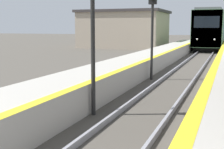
{
  "coord_description": "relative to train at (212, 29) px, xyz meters",
  "views": [
    {
      "loc": [
        2.21,
        -1.44,
        2.51
      ],
      "look_at": [
        -5.95,
        20.06,
        -1.0
      ],
      "focal_mm": 50.0,
      "sensor_mm": 36.0,
      "label": 1
    }
  ],
  "objects": [
    {
      "name": "train",
      "position": [
        0.0,
        0.0,
        0.0
      ],
      "size": [
        2.88,
        20.43,
        4.39
      ],
      "color": "black",
      "rests_on": "ground"
    },
    {
      "name": "signal_near",
      "position": [
        -1.39,
        -33.0,
        0.88
      ],
      "size": [
        0.36,
        0.31,
        4.45
      ],
      "color": "black",
      "rests_on": "ground"
    },
    {
      "name": "signal_mid",
      "position": [
        -1.27,
        -26.46,
        0.88
      ],
      "size": [
        0.36,
        0.31,
        4.45
      ],
      "color": "black",
      "rests_on": "ground"
    },
    {
      "name": "station_building",
      "position": [
        -10.25,
        -3.72,
        0.04
      ],
      "size": [
        10.21,
        8.24,
        4.52
      ],
      "color": "tan",
      "rests_on": "ground"
    }
  ]
}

